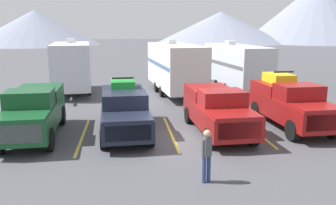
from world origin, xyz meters
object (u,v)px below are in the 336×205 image
object	(u,v)px
pickup_truck_a	(34,111)
pickup_truck_d	(290,102)
person_a	(207,152)
camper_trailer_a	(72,65)
camper_trailer_b	(175,66)
pickup_truck_c	(217,109)
camper_trailer_c	(236,65)
pickup_truck_b	(124,109)

from	to	relation	value
pickup_truck_a	pickup_truck_d	distance (m)	11.81
person_a	camper_trailer_a	bearing A→B (deg)	111.49
pickup_truck_a	camper_trailer_b	size ratio (longest dim) A/B	0.63
pickup_truck_c	camper_trailer_c	xyz separation A→B (m)	(4.02, 10.22, 0.86)
pickup_truck_b	pickup_truck_d	world-z (taller)	pickup_truck_d
pickup_truck_a	camper_trailer_b	xyz separation A→B (m)	(7.52, 9.34, 0.85)
pickup_truck_b	camper_trailer_b	bearing A→B (deg)	68.40
pickup_truck_d	camper_trailer_a	distance (m)	15.36
pickup_truck_a	camper_trailer_c	distance (m)	15.64
camper_trailer_a	camper_trailer_c	size ratio (longest dim) A/B	0.83
camper_trailer_a	person_a	size ratio (longest dim) A/B	4.46
camper_trailer_c	pickup_truck_a	bearing A→B (deg)	-140.82
camper_trailer_a	pickup_truck_d	bearing A→B (deg)	-40.90
camper_trailer_c	camper_trailer_b	bearing A→B (deg)	-173.45
pickup_truck_b	camper_trailer_a	bearing A→B (deg)	110.27
pickup_truck_b	camper_trailer_a	xyz separation A→B (m)	(-3.70, 10.01, 0.94)
pickup_truck_b	pickup_truck_a	bearing A→B (deg)	-176.41
pickup_truck_c	person_a	bearing A→B (deg)	-107.75
pickup_truck_c	camper_trailer_c	bearing A→B (deg)	68.51
pickup_truck_c	camper_trailer_a	xyz separation A→B (m)	(-7.87, 10.60, 0.95)
pickup_truck_a	camper_trailer_c	world-z (taller)	camper_trailer_c
pickup_truck_c	camper_trailer_c	size ratio (longest dim) A/B	0.62
pickup_truck_b	pickup_truck_c	xyz separation A→B (m)	(4.18, -0.59, -0.01)
camper_trailer_b	camper_trailer_c	xyz separation A→B (m)	(4.60, 0.53, -0.06)
person_a	pickup_truck_b	bearing A→B (deg)	113.56
pickup_truck_b	camper_trailer_a	size ratio (longest dim) A/B	0.79
pickup_truck_a	pickup_truck_b	xyz separation A→B (m)	(3.91, 0.25, -0.06)
pickup_truck_a	camper_trailer_c	xyz separation A→B (m)	(12.11, 9.87, 0.79)
pickup_truck_d	camper_trailer_c	xyz separation A→B (m)	(0.30, 9.66, 0.74)
pickup_truck_d	camper_trailer_b	bearing A→B (deg)	115.19
pickup_truck_c	person_a	size ratio (longest dim) A/B	3.34
pickup_truck_a	pickup_truck_c	xyz separation A→B (m)	(8.09, -0.35, -0.07)
pickup_truck_a	person_a	world-z (taller)	pickup_truck_a
pickup_truck_a	camper_trailer_c	bearing A→B (deg)	39.18
pickup_truck_a	pickup_truck_b	size ratio (longest dim) A/B	0.97
pickup_truck_d	camper_trailer_b	xyz separation A→B (m)	(-4.29, 9.13, 0.80)
pickup_truck_a	camper_trailer_a	world-z (taller)	camper_trailer_a
pickup_truck_d	camper_trailer_a	world-z (taller)	camper_trailer_a
person_a	pickup_truck_a	bearing A→B (deg)	139.32
pickup_truck_b	pickup_truck_d	size ratio (longest dim) A/B	1.05
pickup_truck_a	pickup_truck_c	world-z (taller)	pickup_truck_a
pickup_truck_b	camper_trailer_c	size ratio (longest dim) A/B	0.65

